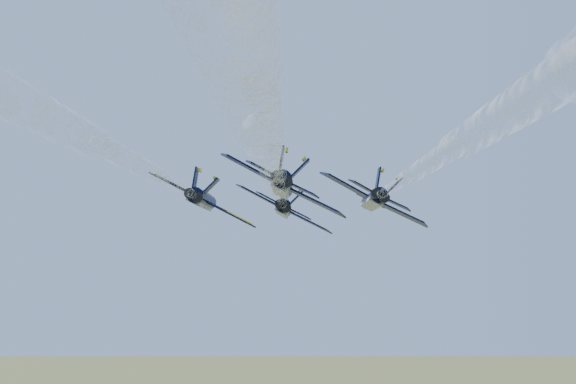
# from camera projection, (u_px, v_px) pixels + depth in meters

# --- Properties ---
(jet_lead) EXTENTS (13.24, 18.89, 6.66)m
(jet_lead) POSITION_uv_depth(u_px,v_px,m) (284.00, 209.00, 109.70)
(jet_lead) COLOR black
(jet_left) EXTENTS (13.24, 18.89, 6.66)m
(jet_left) POSITION_uv_depth(u_px,v_px,m) (203.00, 200.00, 97.93)
(jet_left) COLOR black
(jet_right) EXTENTS (13.24, 18.89, 6.66)m
(jet_right) POSITION_uv_depth(u_px,v_px,m) (373.00, 200.00, 98.05)
(jet_right) COLOR black
(jet_slot) EXTENTS (13.24, 18.89, 6.66)m
(jet_slot) POSITION_uv_depth(u_px,v_px,m) (283.00, 186.00, 84.30)
(jet_slot) COLOR black
(smoke_trail_lead) EXTENTS (10.92, 86.01, 3.14)m
(smoke_trail_lead) POSITION_uv_depth(u_px,v_px,m) (279.00, 101.00, 45.91)
(smoke_trail_lead) COLOR white
(smoke_trail_left) EXTENTS (10.92, 86.01, 3.14)m
(smoke_trail_left) POSITION_uv_depth(u_px,v_px,m) (44.00, 38.00, 34.13)
(smoke_trail_left) COLOR white
(smoke_trail_right) EXTENTS (10.92, 86.01, 3.14)m
(smoke_trail_right) POSITION_uv_depth(u_px,v_px,m) (533.00, 39.00, 34.25)
(smoke_trail_right) COLOR white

